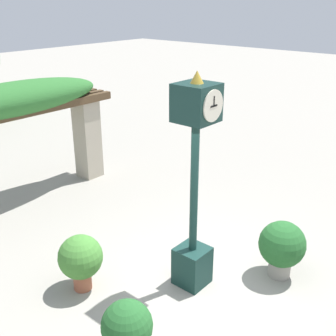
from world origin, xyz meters
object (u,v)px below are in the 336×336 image
object	(u,v)px
potted_plant_far_left	(81,259)
potted_plant_far_right	(127,330)
potted_plant_near_left	(282,246)
pedestal_clock	(194,187)

from	to	relation	value
potted_plant_far_left	potted_plant_far_right	bearing A→B (deg)	-108.51
potted_plant_far_right	potted_plant_far_left	bearing A→B (deg)	71.49
potted_plant_near_left	potted_plant_far_left	xyz separation A→B (m)	(-2.30, 2.17, -0.01)
potted_plant_far_left	potted_plant_far_right	world-z (taller)	potted_plant_far_left
potted_plant_far_left	potted_plant_far_right	xyz separation A→B (m)	(-0.51, -1.53, -0.09)
potted_plant_near_left	potted_plant_far_left	size ratio (longest dim) A/B	1.05
pedestal_clock	potted_plant_far_right	size ratio (longest dim) A/B	3.96
potted_plant_far_left	potted_plant_near_left	bearing A→B (deg)	-43.40
potted_plant_far_left	potted_plant_far_right	size ratio (longest dim) A/B	1.08
potted_plant_far_left	potted_plant_far_right	distance (m)	1.62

